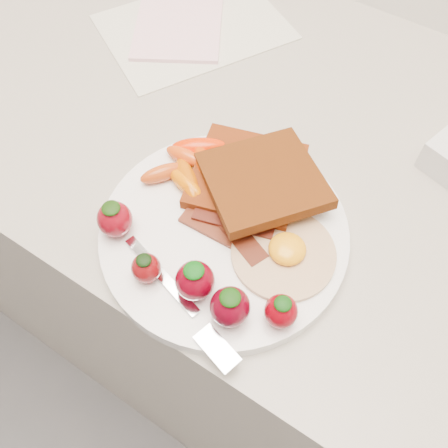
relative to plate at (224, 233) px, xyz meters
The scene contains 11 objects.
counter 0.49m from the plate, 91.43° to the left, with size 2.00×0.60×0.90m, color gray.
plate is the anchor object (origin of this frame).
toast_lower 0.07m from the plate, 102.09° to the left, with size 0.12×0.12×0.01m, color #4E1E09.
toast_upper 0.07m from the plate, 82.66° to the left, with size 0.12×0.12×0.01m, color #471908.
fried_egg 0.07m from the plate, ahead, with size 0.14×0.14×0.02m.
bacon_strips 0.01m from the plate, 19.43° to the left, with size 0.11×0.06×0.01m.
baby_carrots 0.09m from the plate, 150.71° to the left, with size 0.08×0.11×0.02m.
strawberries 0.08m from the plate, 83.20° to the right, with size 0.23×0.06×0.05m.
fork 0.10m from the plate, 79.23° to the right, with size 0.17×0.07×0.00m.
paper_sheet 0.36m from the plate, 130.25° to the left, with size 0.19×0.26×0.00m, color beige.
notepad 0.38m from the plate, 133.35° to the left, with size 0.13×0.18×0.01m, color #F5BDCD.
Camera 1 is at (0.16, 1.30, 1.38)m, focal length 40.00 mm.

